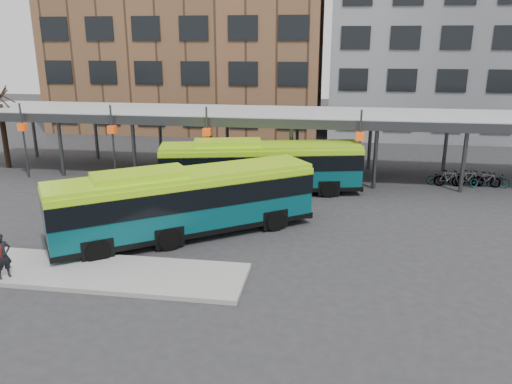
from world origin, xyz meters
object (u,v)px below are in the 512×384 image
at_px(bus_front, 185,201).
at_px(pedestrian, 2,256).
at_px(bus_rear, 260,165).
at_px(tree, 4,133).

distance_m(bus_front, pedestrian, 7.56).
distance_m(bus_front, bus_rear, 7.61).
distance_m(bus_rear, pedestrian, 14.75).
height_order(bus_front, pedestrian, bus_front).
bearing_deg(bus_front, bus_rear, 36.89).
relative_size(bus_front, bus_rear, 0.95).
xyz_separation_m(bus_front, bus_rear, (2.33, 7.25, -0.05)).
xyz_separation_m(tree, pedestrian, (10.78, -16.07, -1.38)).
height_order(tree, bus_rear, tree).
bearing_deg(pedestrian, tree, 70.53).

